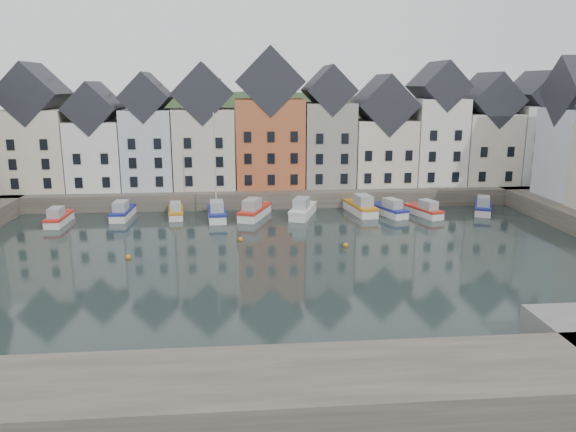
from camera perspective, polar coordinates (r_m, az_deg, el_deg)
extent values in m
plane|color=black|center=(48.40, 0.00, -5.00)|extent=(260.00, 260.00, 0.00)
cube|color=#443E34|center=(77.20, -2.02, 2.68)|extent=(90.00, 16.00, 2.00)
cube|color=#443E34|center=(28.29, -17.18, -17.44)|extent=(50.00, 6.00, 2.00)
ellipsoid|color=#25371B|center=(107.13, -2.72, -4.78)|extent=(153.60, 70.40, 64.00)
sphere|color=black|center=(97.42, -11.09, 9.22)|extent=(5.77, 5.77, 5.77)
sphere|color=black|center=(110.63, 10.16, 9.41)|extent=(5.27, 5.27, 5.27)
sphere|color=black|center=(106.50, 14.74, 8.92)|extent=(5.07, 5.07, 5.07)
sphere|color=black|center=(102.90, 5.20, 9.12)|extent=(5.01, 5.01, 5.01)
sphere|color=black|center=(108.07, -23.46, 7.62)|extent=(3.94, 3.94, 3.94)
sphere|color=black|center=(111.12, 11.98, 9.31)|extent=(5.21, 5.21, 5.21)
sphere|color=black|center=(104.83, -1.85, 9.52)|extent=(5.45, 5.45, 5.45)
sphere|color=black|center=(103.33, 18.98, 8.14)|extent=(4.49, 4.49, 4.49)
cube|color=beige|center=(78.32, -23.93, 6.18)|extent=(7.67, 8.00, 10.07)
cube|color=black|center=(77.91, -24.41, 11.23)|extent=(7.67, 8.16, 7.67)
cube|color=white|center=(76.40, -18.69, 5.91)|extent=(6.56, 8.00, 8.61)
cube|color=black|center=(75.94, -19.02, 10.34)|extent=(6.56, 8.16, 6.56)
cube|color=silver|center=(75.07, -13.85, 6.64)|extent=(6.20, 8.00, 10.02)
cube|color=black|center=(74.64, -14.13, 11.64)|extent=(6.20, 8.16, 6.20)
cube|color=beige|center=(74.34, -8.39, 6.85)|extent=(7.70, 8.00, 10.08)
cube|color=black|center=(73.90, -8.58, 12.20)|extent=(7.70, 8.16, 7.70)
cube|color=#BB5D35|center=(74.28, -1.92, 7.44)|extent=(8.69, 8.00, 11.28)
cube|color=black|center=(73.90, -1.97, 13.46)|extent=(8.69, 8.16, 8.69)
cube|color=gray|center=(75.14, 4.01, 7.29)|extent=(6.43, 8.00, 10.78)
cube|color=black|center=(74.74, 4.09, 12.62)|extent=(6.43, 8.16, 6.43)
cube|color=beige|center=(76.76, 9.42, 6.44)|extent=(7.88, 8.00, 8.56)
cube|color=black|center=(76.29, 9.59, 11.09)|extent=(7.88, 8.16, 7.88)
cube|color=white|center=(78.78, 14.67, 7.35)|extent=(6.50, 8.00, 11.27)
cube|color=black|center=(78.42, 14.99, 12.62)|extent=(6.50, 8.16, 6.50)
cube|color=beige|center=(81.51, 19.30, 6.54)|extent=(7.23, 8.00, 9.32)
cube|color=black|center=(81.09, 19.66, 11.06)|extent=(7.23, 8.16, 7.23)
cube|color=white|center=(84.51, 23.60, 6.73)|extent=(6.18, 8.00, 10.32)
cube|color=black|center=(84.14, 24.02, 11.25)|extent=(6.18, 8.16, 6.18)
sphere|color=#BF7616|center=(55.84, -4.85, -2.39)|extent=(0.50, 0.50, 0.50)
sphere|color=#BF7616|center=(53.92, 5.88, -2.98)|extent=(0.50, 0.50, 0.50)
sphere|color=#BF7616|center=(51.98, -15.92, -4.05)|extent=(0.50, 0.50, 0.50)
cube|color=silver|center=(67.46, -22.21, -0.45)|extent=(1.77, 5.62, 1.03)
cube|color=red|center=(67.34, -22.25, 0.02)|extent=(1.87, 5.74, 0.23)
cube|color=#969B9D|center=(66.44, -22.51, 0.32)|extent=(1.34, 2.26, 1.12)
cube|color=silver|center=(68.01, -16.40, 0.13)|extent=(2.03, 6.01, 1.09)
cube|color=navy|center=(67.88, -16.43, 0.62)|extent=(2.14, 6.13, 0.25)
cube|color=#969B9D|center=(66.91, -16.64, 0.95)|extent=(1.49, 2.43, 1.19)
cube|color=silver|center=(67.06, -11.32, 0.20)|extent=(2.12, 5.37, 0.96)
cube|color=#BF7616|center=(66.94, -11.34, 0.63)|extent=(2.22, 5.49, 0.22)
cube|color=#969B9D|center=(66.06, -11.36, 0.93)|extent=(1.44, 2.21, 1.05)
cube|color=silver|center=(65.28, -7.25, 0.05)|extent=(2.35, 6.42, 1.15)
cube|color=navy|center=(65.14, -7.27, 0.59)|extent=(2.47, 6.55, 0.26)
cube|color=#969B9D|center=(64.08, -7.25, 0.96)|extent=(1.65, 2.62, 1.26)
cylinder|color=silver|center=(64.81, -7.43, 5.29)|extent=(0.15, 0.15, 11.54)
cube|color=silver|center=(65.49, -3.39, 0.20)|extent=(4.17, 6.90, 1.21)
cube|color=red|center=(65.34, -3.40, 0.76)|extent=(4.32, 7.06, 0.28)
cube|color=#969B9D|center=(64.29, -3.69, 1.15)|extent=(2.37, 3.02, 1.32)
cube|color=silver|center=(66.01, 1.53, 0.32)|extent=(3.94, 6.87, 1.21)
cube|color=silver|center=(65.86, 1.53, 0.88)|extent=(4.09, 7.03, 0.27)
cube|color=#969B9D|center=(64.78, 1.36, 1.26)|extent=(2.29, 2.98, 1.32)
cube|color=silver|center=(68.05, 7.30, 0.62)|extent=(3.04, 7.01, 1.24)
cube|color=#BF7616|center=(67.90, 7.32, 1.18)|extent=(3.17, 7.16, 0.28)
cube|color=#969B9D|center=(66.84, 7.65, 1.57)|extent=(1.97, 2.92, 1.36)
cube|color=silver|center=(67.60, 10.07, 0.39)|extent=(3.67, 6.14, 1.08)
cube|color=navy|center=(67.48, 10.09, 0.88)|extent=(3.80, 6.28, 0.25)
cube|color=#969B9D|center=(66.65, 10.55, 1.22)|extent=(2.09, 2.68, 1.18)
cube|color=silver|center=(68.15, 13.58, 0.31)|extent=(3.33, 5.82, 1.02)
cube|color=red|center=(68.03, 13.61, 0.77)|extent=(3.45, 5.96, 0.23)
cube|color=#969B9D|center=(67.26, 14.06, 1.09)|extent=(1.93, 2.53, 1.12)
cube|color=silver|center=(71.85, 19.16, 0.61)|extent=(4.02, 6.15, 1.09)
cube|color=navy|center=(71.73, 19.20, 1.08)|extent=(4.16, 6.30, 0.25)
cube|color=#969B9D|center=(70.74, 19.24, 1.40)|extent=(2.22, 2.73, 1.19)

